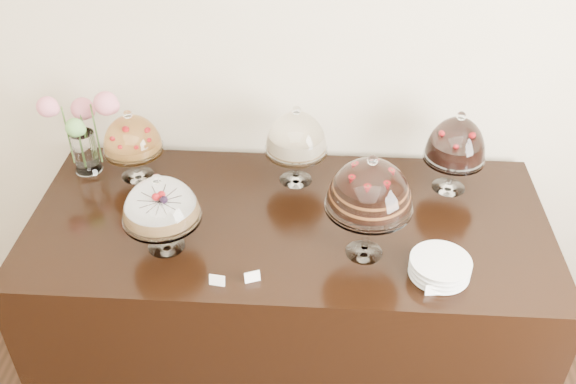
# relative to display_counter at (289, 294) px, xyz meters

# --- Properties ---
(wall_back) EXTENTS (5.00, 0.04, 3.00)m
(wall_back) POSITION_rel_display_counter_xyz_m (-0.15, 0.55, 1.05)
(wall_back) COLOR beige
(wall_back) RESTS_ON ground
(display_counter) EXTENTS (2.20, 1.00, 0.90)m
(display_counter) POSITION_rel_display_counter_xyz_m (0.00, 0.00, 0.00)
(display_counter) COLOR black
(display_counter) RESTS_ON ground
(cake_stand_sugar_sponge) EXTENTS (0.31, 0.31, 0.35)m
(cake_stand_sugar_sponge) POSITION_rel_display_counter_xyz_m (-0.48, -0.20, 0.66)
(cake_stand_sugar_sponge) COLOR white
(cake_stand_sugar_sponge) RESTS_ON display_counter
(cake_stand_choco_layer) EXTENTS (0.33, 0.33, 0.46)m
(cake_stand_choco_layer) POSITION_rel_display_counter_xyz_m (0.31, -0.19, 0.76)
(cake_stand_choco_layer) COLOR white
(cake_stand_choco_layer) RESTS_ON display_counter
(cake_stand_cheesecake) EXTENTS (0.28, 0.28, 0.38)m
(cake_stand_cheesecake) POSITION_rel_display_counter_xyz_m (0.02, 0.29, 0.68)
(cake_stand_cheesecake) COLOR white
(cake_stand_cheesecake) RESTS_ON display_counter
(cake_stand_dark_choco) EXTENTS (0.27, 0.27, 0.39)m
(cake_stand_dark_choco) POSITION_rel_display_counter_xyz_m (0.71, 0.27, 0.69)
(cake_stand_dark_choco) COLOR white
(cake_stand_dark_choco) RESTS_ON display_counter
(cake_stand_fruit_tart) EXTENTS (0.27, 0.27, 0.34)m
(cake_stand_fruit_tart) POSITION_rel_display_counter_xyz_m (-0.72, 0.28, 0.66)
(cake_stand_fruit_tart) COLOR white
(cake_stand_fruit_tart) RESTS_ON display_counter
(flower_vase) EXTENTS (0.35, 0.24, 0.40)m
(flower_vase) POSITION_rel_display_counter_xyz_m (-0.95, 0.32, 0.68)
(flower_vase) COLOR white
(flower_vase) RESTS_ON display_counter
(plate_stack) EXTENTS (0.22, 0.22, 0.07)m
(plate_stack) POSITION_rel_display_counter_xyz_m (0.59, -0.30, 0.49)
(plate_stack) COLOR white
(plate_stack) RESTS_ON display_counter
(price_card_left) EXTENTS (0.06, 0.02, 0.04)m
(price_card_left) POSITION_rel_display_counter_xyz_m (-0.24, -0.41, 0.47)
(price_card_left) COLOR white
(price_card_left) RESTS_ON display_counter
(price_card_right) EXTENTS (0.06, 0.02, 0.04)m
(price_card_right) POSITION_rel_display_counter_xyz_m (0.56, -0.41, 0.47)
(price_card_right) COLOR white
(price_card_right) RESTS_ON display_counter
(price_card_extra) EXTENTS (0.06, 0.04, 0.04)m
(price_card_extra) POSITION_rel_display_counter_xyz_m (-0.11, -0.38, 0.47)
(price_card_extra) COLOR white
(price_card_extra) RESTS_ON display_counter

